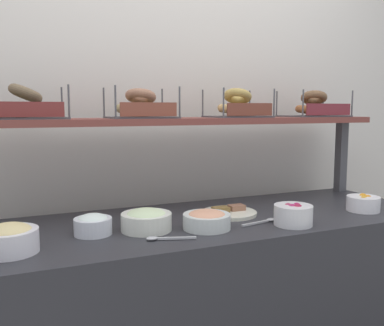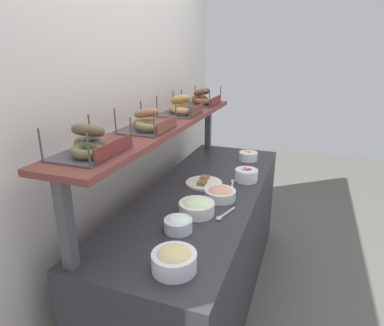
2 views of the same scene
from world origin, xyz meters
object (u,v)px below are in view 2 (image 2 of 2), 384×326
at_px(bagel_basket_cinnamon_raisin, 202,99).
at_px(bowl_lox_spread, 220,193).
at_px(serving_spoon_near_plate, 233,183).
at_px(bagel_basket_poppy, 90,144).
at_px(bagel_basket_everything, 148,122).
at_px(bowl_cream_cheese, 178,224).
at_px(bagel_basket_sesame, 181,108).
at_px(serving_plate_white, 204,183).
at_px(serving_spoon_by_edge, 223,215).
at_px(bowl_scallion_spread, 197,207).
at_px(bowl_egg_salad, 174,260).
at_px(bowl_beet_salad, 246,175).
at_px(bowl_fruit_salad, 248,156).

bearing_deg(bagel_basket_cinnamon_raisin, bowl_lox_spread, -154.56).
xyz_separation_m(serving_spoon_near_plate, bagel_basket_poppy, (-0.89, 0.44, 0.47)).
xyz_separation_m(serving_spoon_near_plate, bagel_basket_everything, (-0.40, 0.41, 0.47)).
distance_m(bowl_cream_cheese, bagel_basket_everything, 0.60).
bearing_deg(bagel_basket_sesame, serving_plate_white, -125.91).
bearing_deg(serving_spoon_by_edge, bowl_lox_spread, 19.66).
bearing_deg(bagel_basket_everything, serving_spoon_by_edge, -97.67).
relative_size(bowl_lox_spread, bagel_basket_sesame, 0.66).
bearing_deg(bowl_cream_cheese, bagel_basket_cinnamon_raisin, 13.25).
xyz_separation_m(bowl_scallion_spread, bagel_basket_cinnamon_raisin, (1.06, 0.32, 0.44)).
xyz_separation_m(bowl_egg_salad, bagel_basket_sesame, (1.08, 0.40, 0.43)).
distance_m(bowl_scallion_spread, bagel_basket_poppy, 0.69).
height_order(serving_plate_white, serving_spoon_near_plate, serving_plate_white).
relative_size(bowl_beet_salad, serving_spoon_by_edge, 0.89).
bearing_deg(bowl_scallion_spread, serving_plate_white, 12.76).
distance_m(serving_spoon_by_edge, bagel_basket_poppy, 0.80).
bearing_deg(bowl_lox_spread, bowl_fruit_salad, -1.29).
height_order(bowl_egg_salad, bowl_fruit_salad, bowl_egg_salad).
height_order(bowl_beet_salad, bowl_lox_spread, bowl_beet_salad).
bearing_deg(bagel_basket_everything, bowl_scallion_spread, -103.99).
bearing_deg(bowl_beet_salad, bowl_egg_salad, 175.27).
distance_m(bowl_beet_salad, bagel_basket_poppy, 1.19).
xyz_separation_m(bowl_beet_salad, serving_plate_white, (-0.16, 0.26, -0.03)).
xyz_separation_m(bowl_cream_cheese, bagel_basket_cinnamon_raisin, (1.26, 0.30, 0.44)).
relative_size(bowl_fruit_salad, serving_plate_white, 0.61).
bearing_deg(serving_spoon_near_plate, bowl_cream_cheese, 170.40).
relative_size(serving_spoon_by_edge, bagel_basket_cinnamon_raisin, 0.53).
height_order(serving_plate_white, bagel_basket_cinnamon_raisin, bagel_basket_cinnamon_raisin).
bearing_deg(bowl_fruit_salad, bowl_cream_cheese, 174.59).
distance_m(bowl_egg_salad, bagel_basket_sesame, 1.23).
distance_m(bagel_basket_everything, bagel_basket_sesame, 0.50).
bearing_deg(serving_plate_white, bagel_basket_poppy, 162.80).
relative_size(serving_spoon_near_plate, bagel_basket_poppy, 0.55).
distance_m(bowl_fruit_salad, bagel_basket_sesame, 0.75).
bearing_deg(bagel_basket_sesame, bagel_basket_everything, -179.98).
relative_size(bowl_cream_cheese, bagel_basket_cinnamon_raisin, 0.43).
relative_size(bowl_egg_salad, serving_plate_white, 0.76).
distance_m(bowl_beet_salad, bagel_basket_cinnamon_raisin, 0.81).
xyz_separation_m(bowl_fruit_salad, bagel_basket_sesame, (-0.44, 0.41, 0.44)).
bearing_deg(bowl_lox_spread, bowl_egg_salad, -179.73).
bearing_deg(bowl_fruit_salad, bowl_beet_salad, -170.70).
relative_size(bowl_egg_salad, bagel_basket_cinnamon_raisin, 0.57).
relative_size(bowl_beet_salad, bowl_scallion_spread, 0.79).
relative_size(bowl_lox_spread, serving_spoon_near_plate, 1.05).
height_order(bowl_lox_spread, bagel_basket_poppy, bagel_basket_poppy).
relative_size(serving_spoon_near_plate, bagel_basket_sesame, 0.63).
bearing_deg(serving_spoon_near_plate, bagel_basket_everything, 134.48).
xyz_separation_m(serving_spoon_by_edge, bagel_basket_cinnamon_raisin, (1.04, 0.47, 0.47)).
height_order(bowl_cream_cheese, bagel_basket_everything, bagel_basket_everything).
xyz_separation_m(bowl_egg_salad, bowl_lox_spread, (0.72, 0.00, -0.01)).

